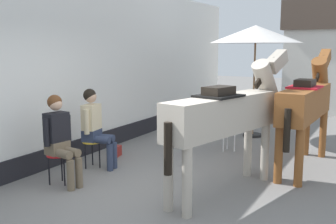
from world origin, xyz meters
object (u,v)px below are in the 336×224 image
seated_visitor_far (95,124)px  saddled_horse_near (228,114)px  cafe_parasol (256,35)px  spare_stool_white (229,132)px  saddled_horse_far (307,102)px  satchel_bag (116,151)px  seated_visitor_near (60,135)px

seated_visitor_far → saddled_horse_near: (2.42, -0.03, 0.38)m
cafe_parasol → spare_stool_white: cafe_parasol is taller
saddled_horse_far → satchel_bag: 3.63m
seated_visitor_far → cafe_parasol: size_ratio=0.54×
seated_visitor_near → spare_stool_white: (1.55, 3.16, -0.38)m
spare_stool_white → satchel_bag: spare_stool_white is taller
seated_visitor_near → seated_visitor_far: 0.96m
seated_visitor_far → saddled_horse_near: size_ratio=0.47×
seated_visitor_far → saddled_horse_near: 2.45m
cafe_parasol → seated_visitor_near: bearing=-108.6°
seated_visitor_far → spare_stool_white: bearing=53.2°
seated_visitor_near → satchel_bag: bearing=96.8°
seated_visitor_near → cafe_parasol: 5.23m
seated_visitor_near → satchel_bag: seated_visitor_near is taller
cafe_parasol → saddled_horse_near: bearing=-78.9°
spare_stool_white → seated_visitor_far: bearing=-126.8°
cafe_parasol → satchel_bag: size_ratio=9.21×
seated_visitor_near → saddled_horse_near: bearing=21.8°
satchel_bag → seated_visitor_far: bearing=178.1°
seated_visitor_near → cafe_parasol: bearing=71.4°
saddled_horse_near → cafe_parasol: bearing=101.1°
seated_visitor_near → seated_visitor_far: bearing=95.5°
seated_visitor_far → spare_stool_white: size_ratio=3.02×
seated_visitor_far → cafe_parasol: cafe_parasol is taller
seated_visitor_near → saddled_horse_near: size_ratio=0.47×
spare_stool_white → saddled_horse_near: bearing=-70.9°
seated_visitor_near → saddled_horse_far: 4.17m
seated_visitor_near → seated_visitor_far: (-0.09, 0.96, 0.00)m
seated_visitor_near → satchel_bag: (-0.21, 1.72, -0.68)m
saddled_horse_near → spare_stool_white: 2.48m
spare_stool_white → seated_visitor_near: bearing=-116.2°
seated_visitor_near → saddled_horse_far: saddled_horse_far is taller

